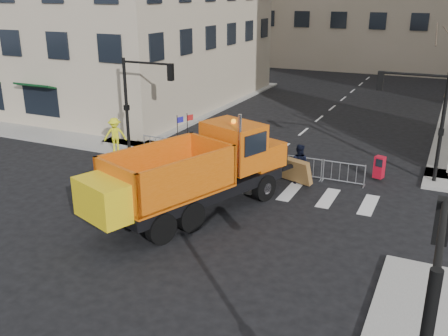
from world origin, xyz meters
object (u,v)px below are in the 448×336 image
at_px(cop_b, 299,164).
at_px(worker, 115,135).
at_px(newspaper_box, 379,167).
at_px(plow_truck, 193,171).
at_px(cop_c, 271,168).
at_px(cop_a, 268,168).

bearing_deg(cop_b, worker, -2.40).
height_order(cop_b, worker, worker).
distance_m(worker, newspaper_box, 14.53).
bearing_deg(plow_truck, worker, 76.65).
relative_size(cop_c, worker, 0.84).
xyz_separation_m(worker, newspaper_box, (14.39, 1.97, -0.43)).
xyz_separation_m(cop_a, cop_c, (-0.02, 0.44, -0.15)).
bearing_deg(plow_truck, cop_a, -3.16).
bearing_deg(cop_a, newspaper_box, -146.33).
bearing_deg(plow_truck, newspaper_box, -21.21).
bearing_deg(cop_c, cop_a, 23.24).
relative_size(plow_truck, cop_b, 5.69).
relative_size(cop_c, newspaper_box, 1.50).
height_order(cop_c, worker, worker).
bearing_deg(newspaper_box, cop_b, -133.11).
distance_m(plow_truck, newspaper_box, 9.76).
bearing_deg(worker, cop_a, -39.59).
xyz_separation_m(plow_truck, cop_b, (2.91, 5.27, -0.89)).
distance_m(cop_a, newspaper_box, 5.62).
distance_m(plow_truck, cop_b, 6.09).
distance_m(cop_a, cop_b, 1.63).
bearing_deg(worker, newspaper_box, -24.82).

